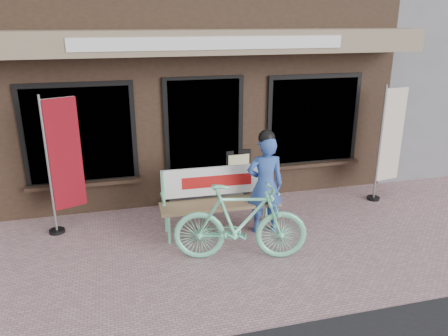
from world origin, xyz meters
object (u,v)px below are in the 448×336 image
object	(u,v)px
nobori_cream	(389,141)
person	(265,183)
bench	(219,194)
menu_stand	(238,174)
nobori_red	(63,162)
bicycle	(240,222)

from	to	relation	value
nobori_cream	person	bearing A→B (deg)	-173.87
bench	nobori_cream	bearing A→B (deg)	9.48
nobori_cream	bench	bearing A→B (deg)	178.83
nobori_cream	menu_stand	bearing A→B (deg)	156.33
bench	nobori_red	xyz separation A→B (m)	(-2.22, 0.57, 0.51)
bench	bicycle	bearing A→B (deg)	-84.69
person	bicycle	bearing A→B (deg)	-122.08
menu_stand	bicycle	bearing A→B (deg)	-108.50
nobori_red	menu_stand	xyz separation A→B (m)	(2.84, 0.53, -0.62)
bench	nobori_cream	size ratio (longest dim) A/B	0.88
bench	nobori_cream	world-z (taller)	nobori_cream
nobori_red	menu_stand	bearing A→B (deg)	-11.20
bench	person	size ratio (longest dim) A/B	1.13
person	nobori_red	xyz separation A→B (m)	(-2.86, 0.82, 0.30)
nobori_cream	menu_stand	size ratio (longest dim) A/B	2.26
person	nobori_cream	xyz separation A→B (m)	(2.53, 0.70, 0.28)
bench	nobori_red	size ratio (longest dim) A/B	0.86
menu_stand	nobori_cream	bearing A→B (deg)	-17.44
nobori_cream	bicycle	bearing A→B (deg)	-165.37
bench	menu_stand	distance (m)	1.28
bench	person	world-z (taller)	person
nobori_cream	nobori_red	bearing A→B (deg)	169.44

